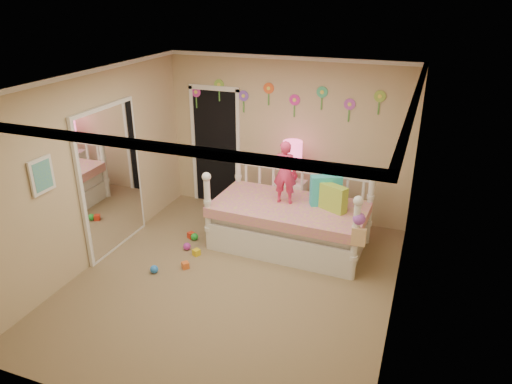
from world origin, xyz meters
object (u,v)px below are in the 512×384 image
at_px(daybed, 290,208).
at_px(table_lamp, 292,155).
at_px(nightstand, 291,202).
at_px(child, 285,172).

bearing_deg(daybed, table_lamp, 106.84).
bearing_deg(nightstand, child, -77.98).
relative_size(nightstand, table_lamp, 1.10).
height_order(child, table_lamp, child).
xyz_separation_m(daybed, nightstand, (-0.19, 0.72, -0.24)).
xyz_separation_m(daybed, table_lamp, (-0.19, 0.72, 0.56)).
height_order(child, nightstand, child).
distance_m(daybed, table_lamp, 0.93).
bearing_deg(daybed, nightstand, 106.84).
xyz_separation_m(child, nightstand, (-0.09, 0.68, -0.77)).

